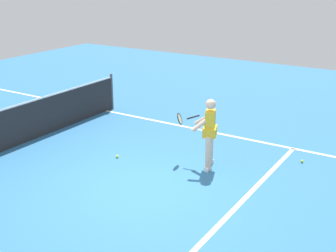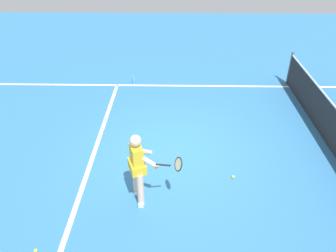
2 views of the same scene
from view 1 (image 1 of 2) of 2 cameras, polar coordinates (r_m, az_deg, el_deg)
name	(u,v)px [view 1 (image 1 of 2)]	position (r m, az deg, el deg)	size (l,w,h in m)	color
ground_plane	(140,189)	(9.06, -3.54, -7.89)	(27.10, 27.10, 0.00)	teal
service_line_marking	(229,215)	(8.21, 7.68, -11.06)	(7.41, 0.10, 0.01)	white
sideline_right_marking	(221,134)	(12.00, 6.77, -1.01)	(0.10, 18.85, 0.01)	white
court_net	(6,129)	(11.43, -19.80, -0.36)	(8.09, 0.08, 1.10)	#4C4C51
tennis_player	(209,131)	(9.71, 5.15, -0.59)	(0.66, 1.10, 1.55)	beige
tennis_ball_mid	(302,161)	(10.62, 16.56, -4.28)	(0.07, 0.07, 0.07)	#D1E533
tennis_ball_far	(117,156)	(10.50, -6.41, -3.84)	(0.07, 0.07, 0.07)	#D1E533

